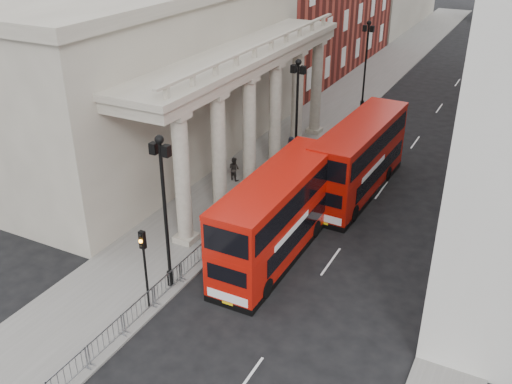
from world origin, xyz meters
TOP-DOWN VIEW (x-y plane):
  - ground at (0.00, 0.00)m, footprint 260.00×260.00m
  - sidewalk_west at (-3.00, 30.00)m, footprint 6.00×140.00m
  - sidewalk_east at (13.50, 30.00)m, footprint 3.00×140.00m
  - kerb at (-0.05, 30.00)m, footprint 0.20×140.00m
  - portico_building at (-10.50, 18.00)m, footprint 9.00×28.00m
  - lamp_post_south at (-0.60, 4.00)m, footprint 1.05×0.44m
  - lamp_post_mid at (-0.60, 20.00)m, footprint 1.05×0.44m
  - lamp_post_north at (-0.60, 36.00)m, footprint 1.05×0.44m
  - traffic_light at (-0.50, 1.98)m, footprint 0.28×0.33m
  - crowd_barriers at (-0.35, 2.23)m, footprint 0.50×18.75m
  - bus_near at (2.94, 9.41)m, footprint 2.80×11.41m
  - bus_far at (4.51, 19.01)m, footprint 3.25×11.69m
  - pedestrian_a at (-4.45, 15.81)m, footprint 0.69×0.47m
  - pedestrian_b at (-3.83, 16.54)m, footprint 0.97×0.83m
  - pedestrian_c at (-1.96, 22.29)m, footprint 0.89×0.69m

SIDE VIEW (x-z plane):
  - ground at x=0.00m, z-range 0.00..0.00m
  - sidewalk_west at x=-3.00m, z-range 0.00..0.12m
  - sidewalk_east at x=13.50m, z-range 0.00..0.12m
  - kerb at x=-0.05m, z-range 0.00..0.14m
  - crowd_barriers at x=-0.35m, z-range 0.12..1.22m
  - pedestrian_c at x=-1.96m, z-range 0.12..1.75m
  - pedestrian_b at x=-3.83m, z-range 0.12..1.85m
  - pedestrian_a at x=-4.45m, z-range 0.12..1.96m
  - bus_near at x=2.94m, z-range 0.11..5.04m
  - bus_far at x=4.51m, z-range 0.11..5.12m
  - traffic_light at x=-0.50m, z-range 0.96..5.26m
  - lamp_post_south at x=-0.60m, z-range 0.75..9.07m
  - lamp_post_mid at x=-0.60m, z-range 0.75..9.07m
  - lamp_post_north at x=-0.60m, z-range 0.75..9.07m
  - portico_building at x=-10.50m, z-range 0.00..12.00m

